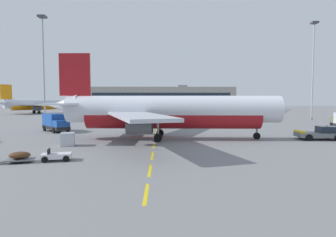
{
  "coord_description": "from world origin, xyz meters",
  "views": [
    {
      "loc": [
        18.92,
        -21.92,
        5.64
      ],
      "look_at": [
        19.87,
        19.36,
        2.93
      ],
      "focal_mm": 30.7,
      "sensor_mm": 36.0,
      "label": 1
    }
  ],
  "objects_px": {
    "airliner_foreground": "(169,112)",
    "airliner_mid_left": "(40,104)",
    "fuel_service_truck": "(55,122)",
    "apron_light_mast_near": "(43,57)",
    "pushback_tug": "(320,133)",
    "baggage_train": "(2,157)",
    "apron_light_mast_far": "(313,60)",
    "uld_cargo_container": "(68,139)"
  },
  "relations": [
    {
      "from": "baggage_train",
      "to": "apron_light_mast_near",
      "type": "relative_size",
      "value": 0.46
    },
    {
      "from": "airliner_foreground",
      "to": "pushback_tug",
      "type": "height_order",
      "value": "airliner_foreground"
    },
    {
      "from": "airliner_mid_left",
      "to": "apron_light_mast_far",
      "type": "distance_m",
      "value": 102.21
    },
    {
      "from": "airliner_mid_left",
      "to": "baggage_train",
      "type": "bearing_deg",
      "value": -69.0
    },
    {
      "from": "airliner_foreground",
      "to": "pushback_tug",
      "type": "xyz_separation_m",
      "value": [
        21.39,
        -1.04,
        -3.05
      ]
    },
    {
      "from": "pushback_tug",
      "to": "apron_light_mast_near",
      "type": "bearing_deg",
      "value": 149.18
    },
    {
      "from": "apron_light_mast_far",
      "to": "uld_cargo_container",
      "type": "bearing_deg",
      "value": -140.24
    },
    {
      "from": "apron_light_mast_far",
      "to": "apron_light_mast_near",
      "type": "bearing_deg",
      "value": -171.93
    },
    {
      "from": "airliner_mid_left",
      "to": "fuel_service_truck",
      "type": "xyz_separation_m",
      "value": [
        31.79,
        -69.28,
        -2.05
      ]
    },
    {
      "from": "fuel_service_truck",
      "to": "apron_light_mast_near",
      "type": "bearing_deg",
      "value": 116.37
    },
    {
      "from": "pushback_tug",
      "to": "uld_cargo_container",
      "type": "xyz_separation_m",
      "value": [
        -33.95,
        -4.6,
        -0.1
      ]
    },
    {
      "from": "uld_cargo_container",
      "to": "apron_light_mast_far",
      "type": "distance_m",
      "value": 71.88
    },
    {
      "from": "airliner_foreground",
      "to": "airliner_mid_left",
      "type": "height_order",
      "value": "airliner_foreground"
    },
    {
      "from": "airliner_foreground",
      "to": "airliner_mid_left",
      "type": "xyz_separation_m",
      "value": [
        -51.67,
        79.54,
        -0.25
      ]
    },
    {
      "from": "baggage_train",
      "to": "fuel_service_truck",
      "type": "bearing_deg",
      "value": 100.27
    },
    {
      "from": "airliner_mid_left",
      "to": "uld_cargo_container",
      "type": "relative_size",
      "value": 14.53
    },
    {
      "from": "pushback_tug",
      "to": "uld_cargo_container",
      "type": "relative_size",
      "value": 3.26
    },
    {
      "from": "airliner_mid_left",
      "to": "apron_light_mast_near",
      "type": "distance_m",
      "value": 56.44
    },
    {
      "from": "baggage_train",
      "to": "airliner_foreground",
      "type": "bearing_deg",
      "value": 45.19
    },
    {
      "from": "airliner_foreground",
      "to": "apron_light_mast_far",
      "type": "bearing_deg",
      "value": 43.48
    },
    {
      "from": "pushback_tug",
      "to": "fuel_service_truck",
      "type": "distance_m",
      "value": 42.8
    },
    {
      "from": "pushback_tug",
      "to": "apron_light_mast_near",
      "type": "height_order",
      "value": "apron_light_mast_near"
    },
    {
      "from": "airliner_mid_left",
      "to": "uld_cargo_container",
      "type": "distance_m",
      "value": 93.78
    },
    {
      "from": "pushback_tug",
      "to": "uld_cargo_container",
      "type": "distance_m",
      "value": 34.26
    },
    {
      "from": "pushback_tug",
      "to": "baggage_train",
      "type": "height_order",
      "value": "pushback_tug"
    },
    {
      "from": "baggage_train",
      "to": "apron_light_mast_near",
      "type": "distance_m",
      "value": 49.12
    },
    {
      "from": "airliner_mid_left",
      "to": "baggage_train",
      "type": "height_order",
      "value": "airliner_mid_left"
    },
    {
      "from": "airliner_foreground",
      "to": "apron_light_mast_near",
      "type": "distance_m",
      "value": 42.99
    },
    {
      "from": "airliner_foreground",
      "to": "apron_light_mast_far",
      "type": "relative_size",
      "value": 1.28
    },
    {
      "from": "apron_light_mast_near",
      "to": "apron_light_mast_far",
      "type": "xyz_separation_m",
      "value": [
        70.59,
        10.01,
        0.9
      ]
    },
    {
      "from": "airliner_mid_left",
      "to": "apron_light_mast_far",
      "type": "xyz_separation_m",
      "value": [
        93.0,
        -40.36,
        13.03
      ]
    },
    {
      "from": "airliner_foreground",
      "to": "pushback_tug",
      "type": "bearing_deg",
      "value": -2.8
    },
    {
      "from": "fuel_service_truck",
      "to": "uld_cargo_container",
      "type": "relative_size",
      "value": 3.61
    },
    {
      "from": "airliner_foreground",
      "to": "apron_light_mast_near",
      "type": "bearing_deg",
      "value": 135.08
    },
    {
      "from": "fuel_service_truck",
      "to": "apron_light_mast_far",
      "type": "bearing_deg",
      "value": 25.29
    },
    {
      "from": "pushback_tug",
      "to": "airliner_mid_left",
      "type": "xyz_separation_m",
      "value": [
        -73.06,
        80.59,
        2.8
      ]
    },
    {
      "from": "airliner_mid_left",
      "to": "baggage_train",
      "type": "xyz_separation_m",
      "value": [
        36.43,
        -94.89,
        -3.17
      ]
    },
    {
      "from": "fuel_service_truck",
      "to": "airliner_foreground",
      "type": "bearing_deg",
      "value": -27.3
    },
    {
      "from": "apron_light_mast_near",
      "to": "baggage_train",
      "type": "bearing_deg",
      "value": -72.53
    },
    {
      "from": "fuel_service_truck",
      "to": "apron_light_mast_near",
      "type": "distance_m",
      "value": 25.43
    },
    {
      "from": "airliner_foreground",
      "to": "uld_cargo_container",
      "type": "distance_m",
      "value": 14.12
    },
    {
      "from": "pushback_tug",
      "to": "apron_light_mast_near",
      "type": "relative_size",
      "value": 0.24
    }
  ]
}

